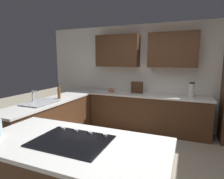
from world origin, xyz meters
TOP-DOWN VIEW (x-y plane):
  - ground_plane at (0.00, 0.00)m, footprint 14.00×14.00m
  - wall_back at (0.08, -2.04)m, footprint 6.00×0.44m
  - lower_cabinets_back at (0.10, -1.72)m, footprint 2.80×0.60m
  - countertop_back at (0.10, -1.72)m, footprint 2.84×0.64m
  - lower_cabinets_side at (1.82, -0.55)m, footprint 0.60×2.90m
  - countertop_side at (1.82, -0.55)m, footprint 0.64×2.94m
  - island_top at (0.30, 1.20)m, footprint 1.98×0.98m
  - sink_unit at (1.83, -0.03)m, footprint 0.46×0.70m
  - cooktop at (0.30, 1.19)m, footprint 0.76×0.56m
  - blender at (-0.85, -1.69)m, footprint 0.15×0.15m
  - mixing_bowl at (1.05, -1.69)m, footprint 0.18×0.18m
  - spice_rack at (0.40, -1.80)m, footprint 0.29×0.11m
  - dish_soap_bottle at (1.77, -0.51)m, footprint 0.06×0.06m

SIDE VIEW (x-z plane):
  - ground_plane at x=0.00m, z-range 0.00..0.00m
  - lower_cabinets_back at x=0.10m, z-range 0.00..0.86m
  - lower_cabinets_side at x=1.82m, z-range 0.00..0.86m
  - countertop_back at x=0.10m, z-range 0.86..0.90m
  - countertop_side at x=1.82m, z-range 0.86..0.90m
  - island_top at x=0.30m, z-range 0.86..0.90m
  - cooktop at x=0.30m, z-range 0.89..0.92m
  - sink_unit at x=1.83m, z-range 0.80..1.03m
  - mixing_bowl at x=1.05m, z-range 0.90..1.00m
  - dish_soap_bottle at x=1.77m, z-range 0.87..1.19m
  - spice_rack at x=0.40m, z-range 0.90..1.18m
  - blender at x=-0.85m, z-range 0.88..1.21m
  - wall_back at x=0.08m, z-range 0.18..2.78m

